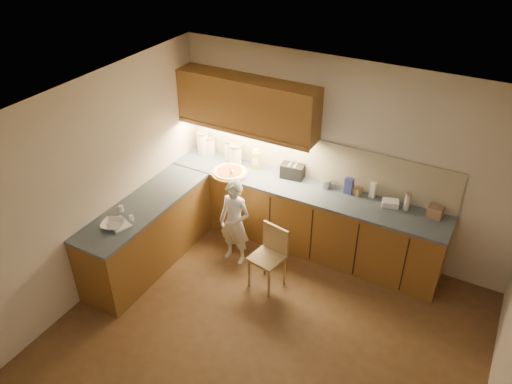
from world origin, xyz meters
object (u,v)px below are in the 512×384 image
at_px(pizza_on_board, 230,172).
at_px(wooden_chair, 270,253).
at_px(child, 235,222).
at_px(oil_jug, 256,160).
at_px(toaster, 292,171).

bearing_deg(pizza_on_board, wooden_chair, -36.15).
relative_size(child, wooden_chair, 1.46).
bearing_deg(oil_jug, wooden_chair, -53.53).
relative_size(pizza_on_board, oil_jug, 1.70).
bearing_deg(toaster, child, -121.36).
bearing_deg(pizza_on_board, toaster, 21.78).
bearing_deg(oil_jug, pizza_on_board, -128.96).
distance_m(child, toaster, 1.04).
bearing_deg(oil_jug, child, -79.53).
bearing_deg(pizza_on_board, oil_jug, 51.04).
bearing_deg(toaster, pizza_on_board, -165.62).
bearing_deg(oil_jug, toaster, 1.57).
height_order(child, oil_jug, oil_jug).
bearing_deg(child, toaster, 67.81).
bearing_deg(child, wooden_chair, -14.82).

